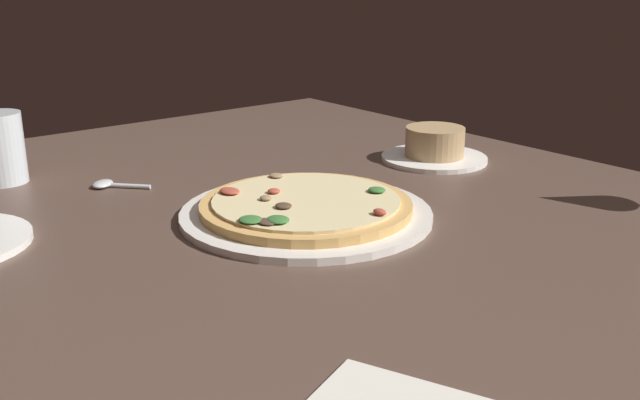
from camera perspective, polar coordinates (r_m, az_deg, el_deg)
The scene contains 5 objects.
dining_table at distance 95.25cm, azimuth 1.11°, elevation -3.19°, with size 150.00×110.00×4.00cm, color brown.
pizza_main at distance 97.48cm, azimuth -1.11°, elevation -0.70°, with size 33.41×33.41×3.38cm.
ramekin_on_saucer at distance 126.81cm, azimuth 8.85°, elevation 4.04°, with size 17.92×17.92×5.76cm.
water_glass at distance 122.11cm, azimuth -23.49°, elevation 3.49°, with size 7.24×7.24×10.83cm.
spoon at distance 115.22cm, azimuth -16.03°, elevation 1.18°, with size 8.18×7.71×1.00cm.
Camera 1 is at (67.88, -57.27, 36.45)cm, focal length 41.39 mm.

